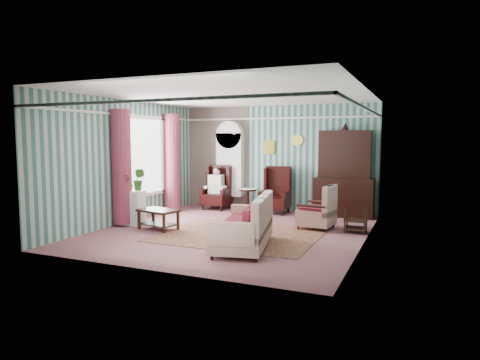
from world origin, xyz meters
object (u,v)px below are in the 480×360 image
at_px(bookcase, 230,169).
at_px(wingback_right, 275,190).
at_px(round_side_table, 248,200).
at_px(coffee_table, 158,219).
at_px(plant_stand, 132,208).
at_px(dresser_hutch, 344,171).
at_px(nest_table, 356,220).
at_px(seated_woman, 216,189).
at_px(sofa, 243,220).
at_px(floral_armchair, 316,207).
at_px(wingback_left, 216,187).

xyz_separation_m(bookcase, wingback_right, (1.50, -0.39, -0.50)).
distance_m(round_side_table, coffee_table, 3.20).
bearing_deg(plant_stand, dresser_hutch, 35.08).
height_order(round_side_table, nest_table, round_side_table).
height_order(seated_woman, sofa, seated_woman).
distance_m(seated_woman, round_side_table, 0.96).
relative_size(seated_woman, sofa, 0.60).
xyz_separation_m(sofa, floral_armchair, (0.84, 2.19, -0.04)).
bearing_deg(plant_stand, wingback_right, 47.16).
distance_m(nest_table, plant_stand, 5.02).
height_order(sofa, floral_armchair, sofa).
bearing_deg(floral_armchair, seated_woman, 71.61).
relative_size(wingback_left, sofa, 0.64).
distance_m(bookcase, plant_stand, 3.39).
height_order(seated_woman, plant_stand, seated_woman).
relative_size(wingback_left, seated_woman, 1.06).
bearing_deg(wingback_right, coffee_table, -120.28).
relative_size(seated_woman, coffee_table, 1.35).
bearing_deg(nest_table, dresser_hutch, 107.39).
height_order(bookcase, plant_stand, bookcase).
bearing_deg(wingback_right, bookcase, 165.43).
bearing_deg(bookcase, coffee_table, -93.66).
bearing_deg(dresser_hutch, bookcase, 177.89).
bearing_deg(sofa, coffee_table, 60.11).
height_order(wingback_left, coffee_table, wingback_left).
bearing_deg(dresser_hutch, nest_table, -72.61).
distance_m(bookcase, round_side_table, 1.07).
xyz_separation_m(plant_stand, sofa, (3.17, -0.92, 0.12)).
bearing_deg(floral_armchair, dresser_hutch, -3.18).
distance_m(dresser_hutch, round_side_table, 2.75).
bearing_deg(floral_armchair, coffee_table, 121.02).
xyz_separation_m(wingback_left, coffee_table, (0.04, -2.93, -0.40)).
distance_m(dresser_hutch, sofa, 4.15).
bearing_deg(plant_stand, nest_table, 13.84).
distance_m(dresser_hutch, wingback_left, 3.55).
bearing_deg(wingback_left, seated_woman, 0.00).
xyz_separation_m(round_side_table, coffee_table, (-0.86, -3.08, -0.08)).
xyz_separation_m(dresser_hutch, seated_woman, (-3.50, -0.27, -0.59)).
height_order(nest_table, sofa, sofa).
distance_m(sofa, floral_armchair, 2.35).
distance_m(round_side_table, sofa, 4.10).
xyz_separation_m(dresser_hutch, sofa, (-1.13, -3.94, -0.66)).
distance_m(dresser_hutch, plant_stand, 5.31).
relative_size(seated_woman, floral_armchair, 1.22).
relative_size(bookcase, sofa, 1.15).
bearing_deg(plant_stand, round_side_table, 59.62).
xyz_separation_m(bookcase, wingback_left, (-0.25, -0.39, -0.50)).
bearing_deg(wingback_left, coffee_table, -89.27).
height_order(wingback_right, seated_woman, wingback_right).
height_order(wingback_left, floral_armchair, wingback_left).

